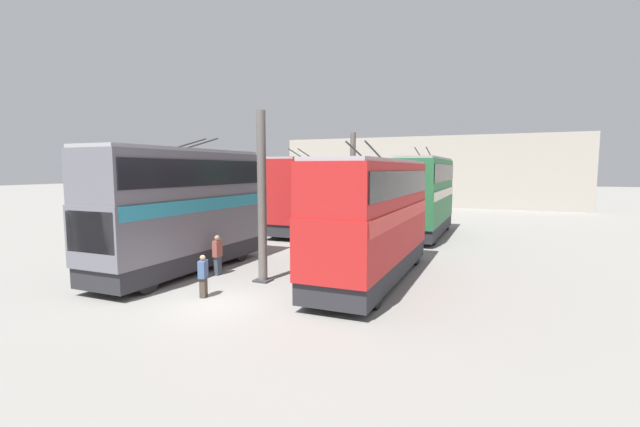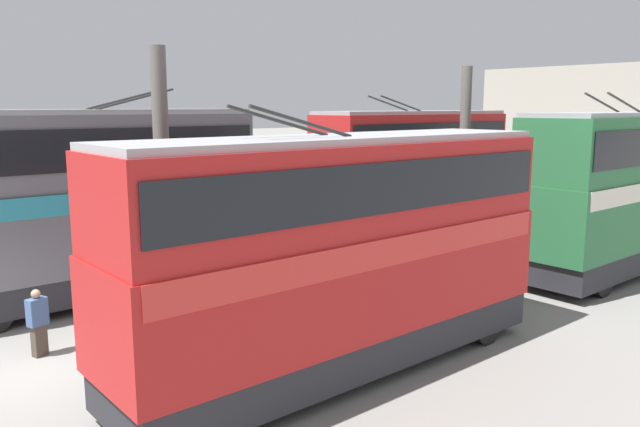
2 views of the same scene
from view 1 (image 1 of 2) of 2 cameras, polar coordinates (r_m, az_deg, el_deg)
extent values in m
plane|color=gray|center=(15.37, -13.76, -11.58)|extent=(240.00, 240.00, 0.00)
cube|color=#A8A093|center=(53.47, 13.59, 5.43)|extent=(0.50, 36.00, 8.51)
cylinder|color=#605B56|center=(17.35, -7.74, 2.13)|extent=(0.36, 0.36, 6.89)
cube|color=#333338|center=(17.90, -7.59, -8.82)|extent=(0.65, 0.65, 0.08)
cylinder|color=#605B56|center=(27.68, 4.37, 3.57)|extent=(0.36, 0.36, 6.89)
cube|color=#333338|center=(28.03, 4.32, -3.40)|extent=(0.65, 0.65, 0.08)
cylinder|color=black|center=(21.16, 12.57, -5.41)|extent=(0.94, 0.30, 0.94)
cylinder|color=black|center=(21.63, 7.08, -5.07)|extent=(0.94, 0.30, 0.94)
cylinder|color=black|center=(14.43, 7.30, -10.68)|extent=(0.94, 0.30, 0.94)
cylinder|color=black|center=(15.11, -0.50, -9.86)|extent=(0.94, 0.30, 0.94)
cube|color=#28282D|center=(17.88, 7.08, -6.85)|extent=(9.90, 2.45, 0.76)
cube|color=red|center=(17.62, 7.14, -2.40)|extent=(10.10, 2.50, 2.04)
cube|color=red|center=(17.53, 7.17, 0.02)|extent=(9.80, 2.54, 0.55)
cube|color=red|center=(17.45, 7.22, 3.79)|extent=(10.00, 2.42, 1.76)
cube|color=black|center=(17.44, 7.23, 4.08)|extent=(9.70, 2.51, 0.97)
cube|color=#9E9EA3|center=(17.44, 7.26, 6.92)|extent=(9.90, 2.25, 0.14)
cube|color=black|center=(22.40, 10.66, -0.15)|extent=(0.12, 2.30, 1.31)
cylinder|color=#282828|center=(16.14, 7.25, 8.28)|extent=(2.35, 0.07, 0.65)
cylinder|color=#282828|center=(16.34, 4.87, 8.28)|extent=(2.35, 0.07, 0.65)
cylinder|color=black|center=(33.55, 16.54, -1.29)|extent=(1.00, 0.30, 1.00)
cylinder|color=black|center=(33.85, 13.01, -1.13)|extent=(1.00, 0.30, 1.00)
cylinder|color=black|center=(26.74, 14.83, -3.04)|extent=(1.00, 0.30, 1.00)
cylinder|color=black|center=(27.11, 10.43, -2.81)|extent=(1.00, 0.30, 1.00)
cube|color=#28282D|center=(30.16, 13.79, -1.69)|extent=(9.73, 2.45, 0.78)
cube|color=#286B3D|center=(30.01, 13.86, 1.12)|extent=(9.93, 2.50, 2.20)
cube|color=silver|center=(29.95, 13.90, 2.69)|extent=(9.63, 2.54, 0.55)
cube|color=#286B3D|center=(29.91, 13.96, 5.10)|extent=(9.83, 2.42, 1.97)
cube|color=black|center=(29.91, 13.97, 5.29)|extent=(9.53, 2.51, 1.08)
cube|color=#9E9EA3|center=(29.92, 14.01, 7.12)|extent=(9.73, 2.25, 0.14)
cube|color=black|center=(34.83, 15.17, 2.10)|extent=(0.12, 2.30, 1.41)
cylinder|color=#282828|center=(28.65, 14.33, 7.89)|extent=(2.35, 0.07, 0.65)
cylinder|color=#282828|center=(28.76, 12.94, 7.91)|extent=(2.35, 0.07, 0.65)
cylinder|color=black|center=(17.16, -22.19, -8.25)|extent=(1.02, 0.30, 1.02)
cylinder|color=black|center=(18.68, -26.77, -7.31)|extent=(1.02, 0.30, 1.02)
cylinder|color=black|center=(21.81, -10.61, -4.93)|extent=(1.02, 0.30, 1.02)
cylinder|color=black|center=(23.02, -14.98, -4.46)|extent=(1.02, 0.30, 1.02)
cube|color=#28282D|center=(20.08, -17.87, -5.59)|extent=(8.97, 2.45, 0.78)
cube|color=slate|center=(19.84, -18.01, -1.27)|extent=(9.15, 2.50, 2.27)
cube|color=teal|center=(19.76, -18.09, 1.21)|extent=(8.88, 2.54, 0.55)
cube|color=slate|center=(19.70, -18.21, 4.90)|extent=(9.06, 2.42, 1.99)
cube|color=black|center=(19.70, -18.22, 5.18)|extent=(8.79, 2.51, 1.09)
cube|color=#9E9EA3|center=(19.71, -18.31, 7.99)|extent=(8.97, 2.25, 0.14)
cube|color=black|center=(16.71, -28.25, -2.21)|extent=(0.12, 2.30, 1.45)
cylinder|color=#282828|center=(20.39, -15.45, 9.01)|extent=(2.35, 0.07, 0.65)
cylinder|color=#282828|center=(20.83, -16.97, 8.90)|extent=(2.35, 0.07, 0.65)
cylinder|color=black|center=(34.06, 2.40, -0.90)|extent=(1.06, 0.30, 1.06)
cylinder|color=black|center=(34.85, -0.83, -0.73)|extent=(1.06, 0.30, 1.06)
cylinder|color=black|center=(28.02, -2.38, -2.38)|extent=(1.06, 0.30, 1.06)
cylinder|color=black|center=(28.98, -6.14, -2.13)|extent=(1.06, 0.30, 1.06)
cube|color=#28282D|center=(31.32, -1.60, -1.21)|extent=(9.42, 2.45, 0.79)
cube|color=red|center=(31.17, -1.61, 1.57)|extent=(9.62, 2.50, 2.25)
cube|color=teal|center=(31.12, -1.61, 3.13)|extent=(9.33, 2.54, 0.55)
cube|color=red|center=(31.08, -1.62, 5.38)|extent=(9.52, 2.42, 1.89)
cube|color=black|center=(31.08, -1.62, 5.55)|extent=(9.23, 2.51, 1.04)
cube|color=#9E9EA3|center=(31.09, -1.62, 7.25)|extent=(9.42, 2.25, 0.14)
cube|color=black|center=(35.51, 1.60, 2.47)|extent=(0.12, 2.30, 1.44)
cylinder|color=#282828|center=(29.86, -1.98, 7.99)|extent=(2.35, 0.07, 0.65)
cylinder|color=#282828|center=(30.16, -3.20, 7.96)|extent=(2.35, 0.07, 0.65)
cube|color=#473D33|center=(16.09, -15.27, -9.50)|extent=(0.35, 0.28, 0.72)
cube|color=#3D5684|center=(15.93, -15.34, -7.17)|extent=(0.47, 0.36, 0.62)
sphere|color=#A37A5B|center=(15.84, -15.38, -5.71)|extent=(0.20, 0.20, 0.20)
cube|color=#384251|center=(19.20, -13.47, -6.80)|extent=(0.30, 0.20, 0.81)
cube|color=#934C42|center=(19.05, -13.53, -4.57)|extent=(0.42, 0.24, 0.70)
sphere|color=#A37A5B|center=(18.97, -13.56, -3.18)|extent=(0.23, 0.23, 0.23)
cube|color=#2D2D33|center=(16.22, -2.77, -9.07)|extent=(0.23, 0.32, 0.77)
cube|color=#3D5684|center=(16.05, -2.78, -6.60)|extent=(0.28, 0.44, 0.67)
sphere|color=tan|center=(15.96, -2.79, -5.06)|extent=(0.22, 0.22, 0.22)
cube|color=#384251|center=(25.80, 0.54, -3.45)|extent=(0.35, 0.36, 0.75)
cube|color=#934C42|center=(25.69, 0.54, -1.91)|extent=(0.45, 0.48, 0.65)
sphere|color=tan|center=(25.64, 0.54, -0.95)|extent=(0.21, 0.21, 0.21)
cylinder|color=#424C56|center=(27.43, 8.33, -2.85)|extent=(0.53, 0.53, 0.84)
cylinder|color=#424C56|center=(27.43, 8.33, -2.85)|extent=(0.55, 0.55, 0.04)
camera|label=2|loc=(9.58, 52.01, 9.38)|focal=35.00mm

